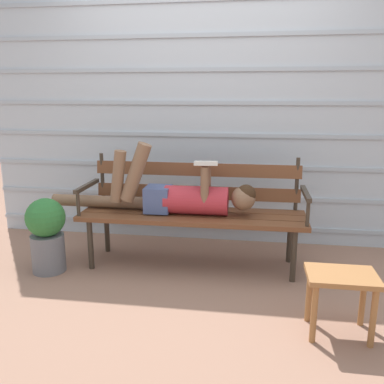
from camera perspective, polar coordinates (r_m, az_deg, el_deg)
The scene contains 6 objects.
ground_plane at distance 3.34m, azimuth -0.37°, elevation -11.00°, with size 12.00×12.00×0.00m, color #936B56.
house_siding at distance 3.85m, azimuth 1.53°, elevation 10.13°, with size 4.13×0.08×2.31m.
park_bench at distance 3.37m, azimuth 0.18°, elevation -1.96°, with size 1.81×0.50×0.88m.
reclining_person at distance 3.29m, azimuth -2.05°, elevation -0.38°, with size 1.71×0.27×0.58m.
footstool at distance 2.58m, azimuth 19.96°, elevation -12.23°, with size 0.40×0.29×0.38m.
potted_plant at distance 3.43m, azimuth -19.50°, elevation -5.32°, with size 0.30×0.30×0.60m.
Camera 1 is at (0.48, -3.00, 1.39)m, focal length 38.46 mm.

